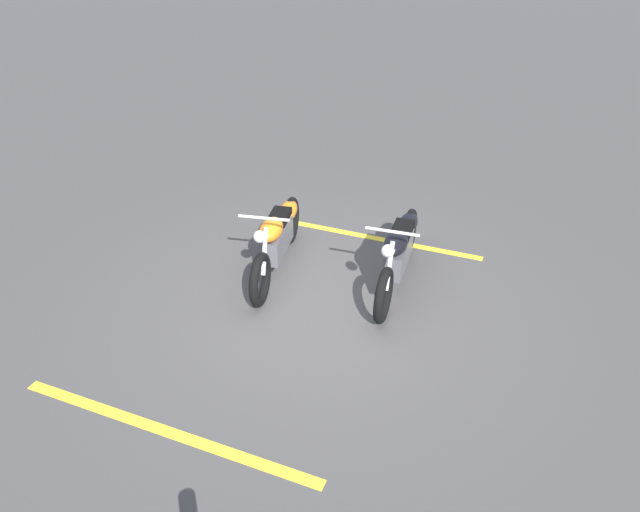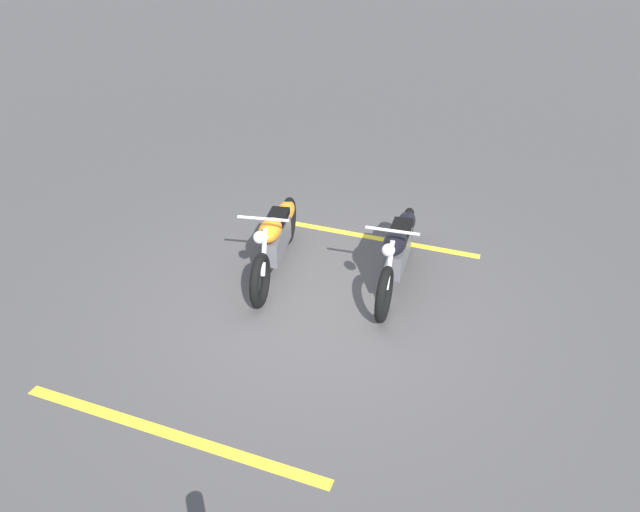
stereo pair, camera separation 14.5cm
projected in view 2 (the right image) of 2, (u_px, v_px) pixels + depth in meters
name	position (u px, v px, depth m)	size (l,w,h in m)	color
ground_plane	(320.00, 302.00, 7.24)	(60.00, 60.00, 0.00)	#474444
motorcycle_bright_foreground	(276.00, 237.00, 7.69)	(2.22, 0.69, 1.04)	black
motorcycle_dark_foreground	(398.00, 250.00, 7.42)	(2.23, 0.62, 1.04)	black
parking_stripe_near	(369.00, 237.00, 8.65)	(3.20, 0.12, 0.01)	yellow
parking_stripe_mid	(169.00, 433.00, 5.45)	(3.20, 0.12, 0.01)	yellow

